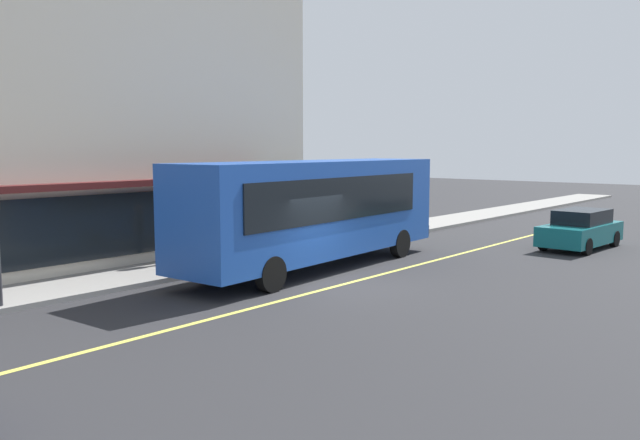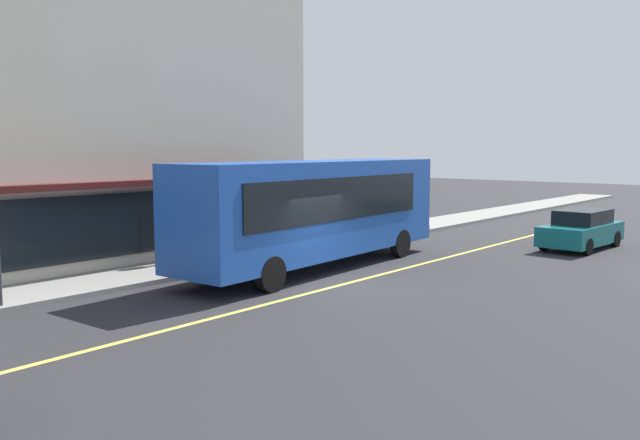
# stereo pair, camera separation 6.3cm
# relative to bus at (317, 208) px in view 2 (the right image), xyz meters

# --- Properties ---
(ground) EXTENTS (120.00, 120.00, 0.00)m
(ground) POSITION_rel_bus_xyz_m (-1.59, -2.24, -1.99)
(ground) COLOR #28282B
(sidewalk) EXTENTS (80.00, 2.61, 0.15)m
(sidewalk) POSITION_rel_bus_xyz_m (-1.59, 3.09, -1.91)
(sidewalk) COLOR gray
(sidewalk) RESTS_ON ground
(lane_centre_stripe) EXTENTS (36.00, 0.16, 0.01)m
(lane_centre_stripe) POSITION_rel_bus_xyz_m (-1.59, -2.24, -1.98)
(lane_centre_stripe) COLOR #D8D14C
(lane_centre_stripe) RESTS_ON ground
(storefront_building) EXTENTS (19.00, 9.23, 15.23)m
(storefront_building) POSITION_rel_bus_xyz_m (-5.25, 8.71, 5.62)
(storefront_building) COLOR beige
(storefront_building) RESTS_ON ground
(bus) EXTENTS (11.26, 3.18, 3.50)m
(bus) POSITION_rel_bus_xyz_m (0.00, 0.00, 0.00)
(bus) COLOR #1E4CAD
(bus) RESTS_ON ground
(car_teal) EXTENTS (4.40, 2.06, 1.52)m
(car_teal) POSITION_rel_bus_xyz_m (9.81, -5.18, -1.24)
(car_teal) COLOR #14666B
(car_teal) RESTS_ON ground
(pedestrian_mid_block) EXTENTS (0.34, 0.34, 1.86)m
(pedestrian_mid_block) POSITION_rel_bus_xyz_m (-3.37, 3.67, -0.71)
(pedestrian_mid_block) COLOR black
(pedestrian_mid_block) RESTS_ON sidewalk
(pedestrian_by_curb) EXTENTS (0.34, 0.34, 1.87)m
(pedestrian_by_curb) POSITION_rel_bus_xyz_m (6.63, 2.34, -0.70)
(pedestrian_by_curb) COLOR black
(pedestrian_by_curb) RESTS_ON sidewalk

